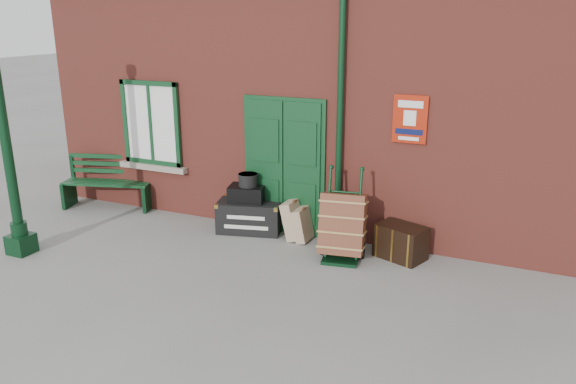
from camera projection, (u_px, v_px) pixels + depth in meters
The scene contains 11 objects.
ground at pixel (261, 268), 8.09m from camera, with size 80.00×80.00×0.00m, color gray.
station_building at pixel (343, 89), 10.49m from camera, with size 10.30×4.30×4.36m.
canopy_column at pixel (9, 164), 8.20m from camera, with size 0.34×0.34×3.61m.
bench at pixel (109, 181), 10.57m from camera, with size 1.72×0.96×1.02m.
houdini_trunk at pixel (250, 216), 9.43m from camera, with size 1.05×0.58×0.53m, color black.
strongbox at pixel (247, 193), 9.33m from camera, with size 0.58×0.42×0.26m, color black.
hatbox at pixel (248, 180), 9.25m from camera, with size 0.32×0.32×0.21m, color black.
suitcase_back at pixel (293, 220), 9.10m from camera, with size 0.18×0.44×0.62m, color tan.
suitcase_front at pixel (303, 225), 9.01m from camera, with size 0.16×0.40×0.53m, color tan.
porter_trolley at pixel (343, 225), 8.30m from camera, with size 0.76×0.80×1.34m.
dark_trunk at pixel (401, 242), 8.37m from camera, with size 0.71×0.46×0.51m, color black.
Camera 1 is at (3.36, -6.60, 3.48)m, focal length 35.00 mm.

